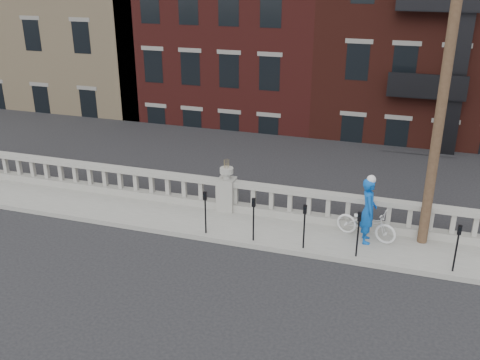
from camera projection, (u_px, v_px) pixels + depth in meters
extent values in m
plane|color=black|center=(179.00, 274.00, 14.38)|extent=(120.00, 120.00, 0.00)
cube|color=gray|center=(217.00, 223.00, 16.99)|extent=(32.00, 2.20, 0.15)
cube|color=gray|center=(227.00, 206.00, 17.75)|extent=(28.00, 0.34, 0.25)
cube|color=gray|center=(227.00, 183.00, 17.44)|extent=(28.00, 0.34, 0.16)
cube|color=gray|center=(227.00, 194.00, 17.59)|extent=(0.55, 0.55, 1.10)
cylinder|color=gray|center=(227.00, 176.00, 17.35)|extent=(0.24, 0.24, 0.20)
cylinder|color=gray|center=(227.00, 170.00, 17.28)|extent=(0.44, 0.44, 0.18)
cube|color=#605E59|center=(231.00, 270.00, 19.08)|extent=(36.00, 0.50, 5.15)
cube|color=black|center=(326.00, 154.00, 39.23)|extent=(80.00, 44.00, 0.50)
cube|color=#595651|center=(218.00, 226.00, 23.53)|extent=(16.00, 7.00, 4.00)
cube|color=tan|center=(70.00, 7.00, 35.79)|extent=(18.00, 16.00, 20.00)
cube|color=#451613|center=(251.00, 65.00, 32.34)|extent=(10.00, 14.00, 14.00)
cube|color=#3A1510|center=(426.00, 61.00, 29.21)|extent=(10.00, 14.00, 15.50)
cylinder|color=#422D1E|center=(446.00, 71.00, 13.84)|extent=(0.28, 0.28, 10.00)
cylinder|color=black|center=(206.00, 217.00, 16.02)|extent=(0.05, 0.05, 1.10)
cube|color=black|center=(205.00, 196.00, 15.77)|extent=(0.10, 0.08, 0.26)
cube|color=black|center=(204.00, 195.00, 15.71)|extent=(0.06, 0.01, 0.08)
cylinder|color=black|center=(253.00, 224.00, 15.60)|extent=(0.05, 0.05, 1.10)
cube|color=black|center=(254.00, 202.00, 15.34)|extent=(0.10, 0.08, 0.26)
cube|color=black|center=(253.00, 202.00, 15.28)|extent=(0.06, 0.01, 0.08)
cylinder|color=black|center=(304.00, 231.00, 15.17)|extent=(0.05, 0.05, 1.10)
cube|color=black|center=(305.00, 209.00, 14.91)|extent=(0.10, 0.08, 0.26)
cube|color=black|center=(305.00, 209.00, 14.86)|extent=(0.06, 0.01, 0.08)
cylinder|color=black|center=(357.00, 239.00, 14.74)|extent=(0.05, 0.05, 1.10)
cube|color=black|center=(360.00, 217.00, 14.49)|extent=(0.10, 0.08, 0.26)
cube|color=black|center=(360.00, 216.00, 14.43)|extent=(0.06, 0.01, 0.08)
cylinder|color=black|center=(456.00, 253.00, 14.02)|extent=(0.05, 0.05, 1.10)
cube|color=black|center=(460.00, 230.00, 13.76)|extent=(0.10, 0.08, 0.26)
cube|color=black|center=(460.00, 229.00, 13.71)|extent=(0.06, 0.01, 0.08)
imported|color=silver|center=(366.00, 223.00, 15.77)|extent=(1.93, 1.10, 0.96)
imported|color=#0B4CAE|center=(368.00, 211.00, 15.40)|extent=(0.60, 0.80, 1.98)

